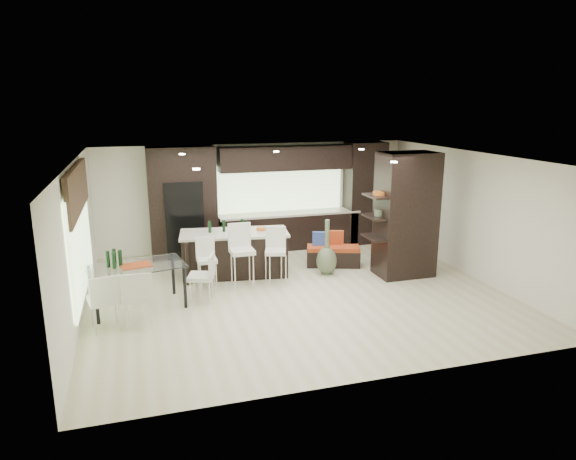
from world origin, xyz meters
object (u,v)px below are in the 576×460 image
object	(u,v)px
kitchen_island	(235,253)
dining_table	(138,287)
bench	(333,256)
stool_right	(276,261)
chair_end	(201,280)
chair_near	(138,300)
chair_far	(105,304)
floor_vase	(327,247)
stool_mid	(242,262)
stool_left	(207,269)

from	to	relation	value
kitchen_island	dining_table	distance (m)	2.49
bench	dining_table	xyz separation A→B (m)	(-4.39, -1.34, 0.18)
stool_right	chair_end	distance (m)	1.72
chair_near	chair_end	distance (m)	1.42
bench	chair_far	size ratio (longest dim) A/B	1.33
floor_vase	dining_table	size ratio (longest dim) A/B	0.73
dining_table	kitchen_island	bearing A→B (deg)	22.34
stool_mid	dining_table	xyz separation A→B (m)	(-2.07, -0.54, -0.12)
bench	chair_far	world-z (taller)	chair_far
chair_far	bench	bearing A→B (deg)	11.90
kitchen_island	chair_end	xyz separation A→B (m)	(-0.91, -1.38, -0.06)
dining_table	floor_vase	bearing A→B (deg)	0.21
stool_mid	chair_far	world-z (taller)	stool_mid
chair_end	stool_right	bearing A→B (deg)	-53.77
kitchen_island	floor_vase	distance (m)	2.03
stool_right	bench	size ratio (longest dim) A/B	0.79
floor_vase	chair_end	xyz separation A→B (m)	(-2.86, -0.81, -0.19)
chair_end	stool_left	bearing A→B (deg)	-1.25
stool_left	dining_table	size ratio (longest dim) A/B	0.51
chair_near	bench	bearing A→B (deg)	27.12
floor_vase	dining_table	xyz separation A→B (m)	(-4.02, -0.81, -0.21)
stool_left	bench	xyz separation A→B (m)	(3.03, 0.75, -0.20)
bench	dining_table	bearing A→B (deg)	-144.86
chair_far	kitchen_island	bearing A→B (deg)	28.29
stool_right	chair_near	size ratio (longest dim) A/B	1.04
stool_left	stool_right	size ratio (longest dim) A/B	0.90
stool_mid	dining_table	bearing A→B (deg)	-166.98
floor_vase	chair_far	size ratio (longest dim) A/B	1.35
bench	chair_end	bearing A→B (deg)	-139.26
chair_end	chair_far	bearing A→B (deg)	132.55
stool_right	floor_vase	size ratio (longest dim) A/B	0.78
stool_left	floor_vase	world-z (taller)	floor_vase
stool_mid	stool_right	world-z (taller)	stool_mid
floor_vase	chair_far	bearing A→B (deg)	-160.41
chair_end	bench	bearing A→B (deg)	-50.36
stool_left	chair_near	distance (m)	1.95
chair_far	chair_end	distance (m)	1.88
stool_left	chair_near	xyz separation A→B (m)	(-1.36, -1.39, 0.03)
bench	chair_near	xyz separation A→B (m)	(-4.39, -2.15, 0.23)
chair_near	chair_end	xyz separation A→B (m)	(1.17, 0.81, -0.03)
kitchen_island	stool_left	bearing A→B (deg)	-124.39
stool_mid	chair_far	size ratio (longest dim) A/B	1.16
chair_near	chair_far	xyz separation A→B (m)	(-0.53, 0.00, -0.00)
floor_vase	chair_far	world-z (taller)	floor_vase
bench	stool_mid	bearing A→B (deg)	-142.79
stool_left	chair_far	world-z (taller)	chair_far
chair_near	floor_vase	bearing A→B (deg)	23.00
kitchen_island	chair_near	bearing A→B (deg)	-125.83
floor_vase	chair_near	distance (m)	4.34
stool_mid	chair_near	distance (m)	2.48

